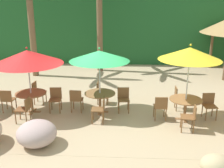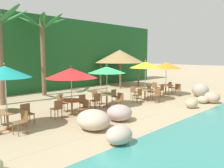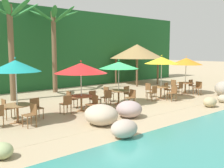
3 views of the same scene
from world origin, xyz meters
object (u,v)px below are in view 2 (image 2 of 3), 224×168
(chair_red_left, at_px, (57,108))
(chair_green_inland, at_px, (96,96))
(chair_orange_left, at_px, (161,89))
(palapa_hut, at_px, (120,56))
(chair_yellow_left, at_px, (138,95))
(chair_green_right, at_px, (119,100))
(dining_table_green, at_px, (107,96))
(dining_table_yellow, at_px, (145,91))
(dining_table_red, at_px, (72,103))
(umbrella_orange, at_px, (166,65))
(chair_red_right, at_px, (84,107))
(umbrella_yellow, at_px, (146,65))
(chair_yellow_right, at_px, (156,94))
(umbrella_teal, at_px, (5,72))
(chair_teal_seaward, at_px, (27,113))
(chair_orange_seaward, at_px, (171,87))
(chair_orange_right, at_px, (177,89))
(chair_green_seaward, at_px, (115,96))
(dining_table_orange, at_px, (166,87))
(chair_yellow_seaward, at_px, (150,91))
(chair_orange_inland, at_px, (155,87))
(dining_table_teal, at_px, (7,115))
(umbrella_red, at_px, (71,73))
(umbrella_green, at_px, (107,70))
(chair_red_inland, at_px, (61,102))
(palm_tree_second, at_px, (43,41))
(chair_yellow_inland, at_px, (134,91))
(chair_green_left, at_px, (96,100))
(chair_red_seaward, at_px, (84,102))

(chair_red_left, relative_size, chair_green_inland, 1.00)
(chair_orange_left, xyz_separation_m, palapa_hut, (2.26, 6.05, 2.28))
(chair_yellow_left, bearing_deg, chair_green_right, -172.28)
(dining_table_green, xyz_separation_m, dining_table_yellow, (2.95, -0.46, 0.00))
(dining_table_red, relative_size, umbrella_orange, 0.44)
(chair_red_right, bearing_deg, dining_table_yellow, 5.57)
(umbrella_yellow, xyz_separation_m, chair_yellow_right, (-0.00, -0.85, -1.77))
(dining_table_green, bearing_deg, umbrella_teal, -177.78)
(chair_teal_seaward, bearing_deg, chair_orange_seaward, -0.72)
(umbrella_yellow, bearing_deg, dining_table_green, 171.12)
(umbrella_orange, xyz_separation_m, chair_orange_right, (0.17, -0.84, -1.65))
(chair_teal_seaward, xyz_separation_m, chair_green_seaward, (5.54, 0.22, 0.00))
(umbrella_orange, relative_size, dining_table_orange, 2.27)
(chair_yellow_seaward, xyz_separation_m, chair_orange_seaward, (2.80, 0.08, 0.00))
(chair_red_right, xyz_separation_m, chair_orange_inland, (8.09, 1.58, 0.00))
(dining_table_red, xyz_separation_m, umbrella_orange, (8.20, -0.12, 1.55))
(dining_table_teal, height_order, umbrella_orange, umbrella_orange)
(dining_table_orange, bearing_deg, palapa_hut, 76.55)
(umbrella_yellow, xyz_separation_m, umbrella_orange, (2.78, 0.21, -0.13))
(chair_green_inland, relative_size, chair_orange_right, 1.00)
(umbrella_red, height_order, chair_orange_right, umbrella_red)
(dining_table_teal, height_order, chair_yellow_right, chair_yellow_right)
(chair_green_inland, bearing_deg, umbrella_green, -85.89)
(dining_table_red, relative_size, chair_yellow_right, 1.26)
(dining_table_red, relative_size, chair_red_left, 1.26)
(chair_red_inland, xyz_separation_m, chair_green_seaward, (3.36, -0.56, 0.00))
(chair_green_inland, relative_size, chair_yellow_seaward, 1.00)
(chair_red_inland, xyz_separation_m, chair_yellow_right, (5.47, -2.04, 0.00))
(dining_table_green, height_order, chair_yellow_right, chair_yellow_right)
(dining_table_yellow, height_order, chair_orange_seaward, chair_orange_seaward)
(palm_tree_second, bearing_deg, chair_orange_right, -47.35)
(chair_red_inland, bearing_deg, umbrella_green, -15.98)
(chair_red_right, bearing_deg, chair_green_seaward, 19.43)
(dining_table_teal, height_order, chair_yellow_inland, chair_yellow_inland)
(dining_table_green, relative_size, chair_orange_seaward, 1.26)
(chair_teal_seaward, bearing_deg, dining_table_yellow, -2.99)
(dining_table_red, height_order, chair_orange_right, chair_orange_right)
(chair_yellow_right, height_order, umbrella_orange, umbrella_orange)
(chair_green_seaward, height_order, chair_green_left, same)
(chair_red_seaward, bearing_deg, chair_yellow_inland, 4.69)
(umbrella_green, bearing_deg, palm_tree_second, 95.56)
(chair_yellow_seaward, height_order, chair_yellow_left, same)
(umbrella_orange, bearing_deg, chair_red_right, -174.86)
(dining_table_red, height_order, chair_green_seaward, chair_green_seaward)
(chair_orange_left, relative_size, palapa_hut, 0.19)
(chair_yellow_inland, xyz_separation_m, umbrella_orange, (2.86, -0.64, 1.65))
(chair_red_seaward, distance_m, chair_orange_seaward, 8.22)
(chair_green_left, bearing_deg, chair_teal_seaward, -179.88)
(dining_table_yellow, bearing_deg, chair_red_inland, 167.80)
(chair_red_seaward, relative_size, palapa_hut, 0.19)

